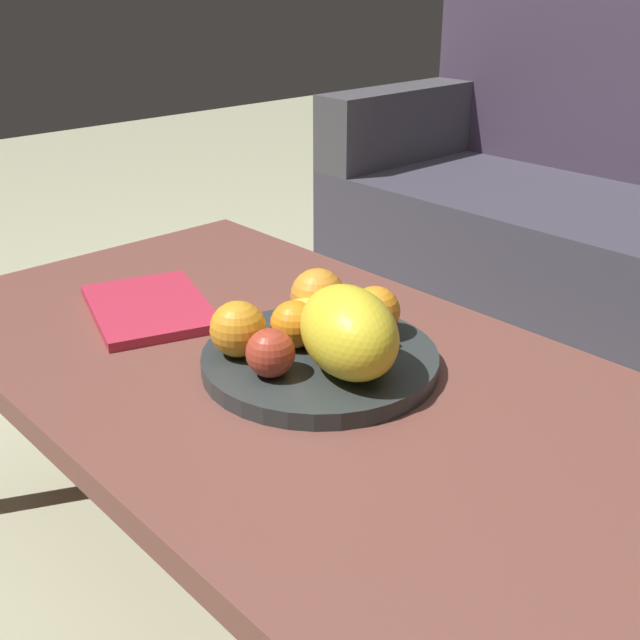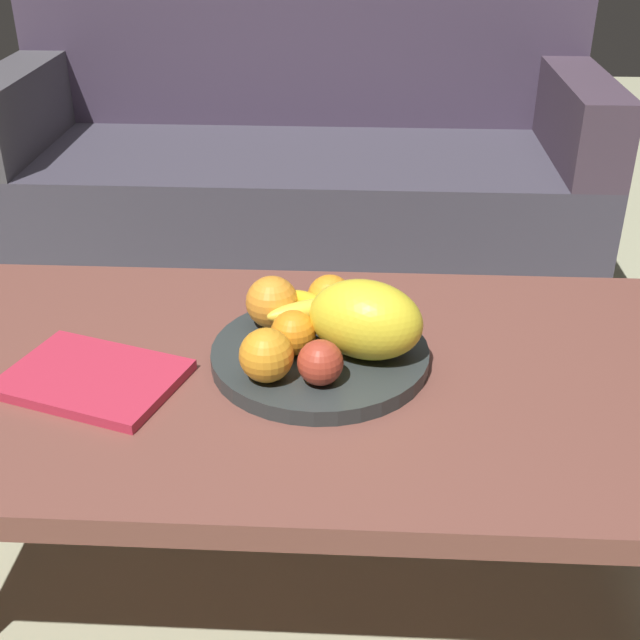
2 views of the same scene
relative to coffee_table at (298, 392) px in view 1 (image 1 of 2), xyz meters
The scene contains 11 objects.
ground_plane 0.40m from the coffee_table, ahead, with size 8.00×8.00×0.00m, color #ABAB88.
coffee_table is the anchor object (origin of this frame).
fruit_bowl 0.06m from the coffee_table, 38.23° to the left, with size 0.33×0.33×0.03m, color #2C3233.
melon_large_front 0.16m from the coffee_table, ahead, with size 0.17×0.12×0.12m, color yellow.
orange_front 0.16m from the coffee_table, 73.02° to the left, with size 0.07×0.07×0.07m, color orange.
orange_left 0.13m from the coffee_table, 124.30° to the right, with size 0.08×0.08×0.08m, color orange.
orange_right 0.10m from the coffee_table, 153.46° to the left, with size 0.07×0.07×0.07m, color orange.
orange_back 0.15m from the coffee_table, 121.29° to the left, with size 0.08×0.08×0.08m, color orange.
apple_front 0.13m from the coffee_table, 67.08° to the right, with size 0.07×0.07×0.07m, color #AA3927.
banana_bunch 0.12m from the coffee_table, 69.57° to the left, with size 0.16×0.14×0.06m.
magazine 0.32m from the coffee_table, behind, with size 0.25×0.18×0.02m, color #BB2940.
Camera 1 is at (0.75, -0.65, 0.97)m, focal length 44.15 mm.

